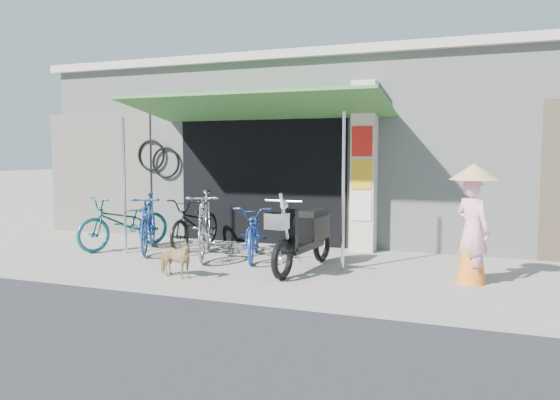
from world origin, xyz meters
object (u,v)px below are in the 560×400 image
at_px(bike_navy, 254,232).
at_px(street_dog, 175,259).
at_px(bike_blue, 148,223).
at_px(moped, 305,236).
at_px(bike_teal, 125,222).
at_px(bike_silver, 205,224).
at_px(nun, 473,224).
at_px(bike_black, 196,223).

bearing_deg(bike_navy, street_dog, -125.79).
bearing_deg(bike_blue, moped, -34.88).
bearing_deg(bike_navy, moped, -45.73).
height_order(bike_navy, street_dog, bike_navy).
height_order(bike_teal, bike_silver, bike_silver).
distance_m(bike_blue, moped, 3.10).
bearing_deg(bike_navy, bike_blue, 163.05).
distance_m(bike_teal, street_dog, 2.71).
distance_m(bike_blue, bike_navy, 2.01).
height_order(bike_teal, nun, nun).
height_order(bike_silver, moped, bike_silver).
relative_size(bike_blue, bike_silver, 0.92).
distance_m(bike_teal, bike_black, 1.31).
relative_size(bike_teal, nun, 1.14).
xyz_separation_m(bike_teal, bike_black, (1.25, 0.41, -0.01)).
xyz_separation_m(bike_teal, street_dog, (2.10, -1.70, -0.22)).
bearing_deg(bike_silver, street_dog, -100.66).
distance_m(bike_navy, street_dog, 1.76).
bearing_deg(nun, bike_black, 28.42).
height_order(bike_blue, bike_silver, bike_silver).
bearing_deg(bike_black, bike_teal, -164.78).
bearing_deg(bike_black, bike_navy, -20.84).
distance_m(bike_silver, moped, 1.90).
xyz_separation_m(bike_black, bike_navy, (1.34, -0.43, -0.02)).
bearing_deg(nun, bike_silver, 35.28).
xyz_separation_m(bike_silver, moped, (1.87, -0.33, -0.05)).
xyz_separation_m(bike_navy, nun, (3.42, -0.55, 0.36)).
distance_m(bike_silver, bike_navy, 0.84).
xyz_separation_m(bike_black, bike_silver, (0.53, -0.63, 0.09)).
distance_m(bike_black, bike_silver, 0.83).
bearing_deg(street_dog, bike_black, 30.38).
bearing_deg(bike_teal, bike_blue, 11.99).
xyz_separation_m(bike_blue, moped, (3.07, -0.43, -0.01)).
relative_size(bike_silver, bike_navy, 1.08).
height_order(bike_blue, moped, moped).
xyz_separation_m(moped, nun, (2.36, -0.02, 0.30)).
relative_size(bike_navy, moped, 0.87).
relative_size(bike_blue, street_dog, 2.73).
relative_size(bike_blue, moped, 0.87).
distance_m(bike_black, nun, 4.88).
bearing_deg(moped, bike_silver, 176.59).
distance_m(bike_silver, nun, 4.26).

